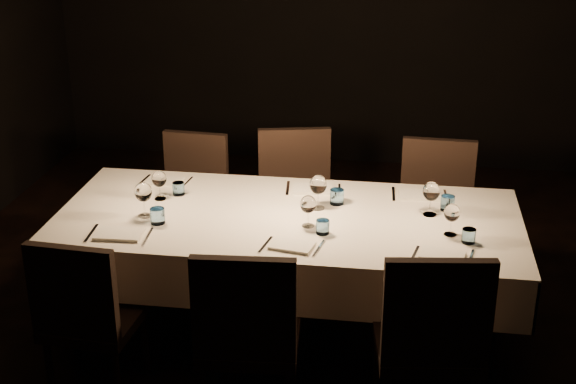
# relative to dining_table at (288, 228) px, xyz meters

# --- Properties ---
(room) EXTENTS (5.01, 6.01, 3.01)m
(room) POSITION_rel_dining_table_xyz_m (0.00, 0.00, 0.81)
(room) COLOR black
(room) RESTS_ON ground
(dining_table) EXTENTS (2.52, 1.12, 0.76)m
(dining_table) POSITION_rel_dining_table_xyz_m (0.00, 0.00, 0.00)
(dining_table) COLOR black
(dining_table) RESTS_ON ground
(chair_near_left) EXTENTS (0.47, 0.47, 0.91)m
(chair_near_left) POSITION_rel_dining_table_xyz_m (-0.89, -0.73, -0.18)
(chair_near_left) COLOR black
(chair_near_left) RESTS_ON ground
(place_setting_near_left) EXTENTS (0.36, 0.42, 0.20)m
(place_setting_near_left) POSITION_rel_dining_table_xyz_m (-0.76, -0.22, 0.15)
(place_setting_near_left) COLOR beige
(place_setting_near_left) RESTS_ON dining_table
(chair_near_center) EXTENTS (0.50, 0.50, 0.97)m
(chair_near_center) POSITION_rel_dining_table_xyz_m (-0.07, -0.82, -0.15)
(chair_near_center) COLOR black
(chair_near_center) RESTS_ON ground
(place_setting_near_center) EXTENTS (0.33, 0.40, 0.17)m
(place_setting_near_center) POSITION_rel_dining_table_xyz_m (0.13, -0.22, 0.14)
(place_setting_near_center) COLOR beige
(place_setting_near_center) RESTS_ON dining_table
(chair_near_right) EXTENTS (0.54, 0.54, 1.00)m
(chair_near_right) POSITION_rel_dining_table_xyz_m (0.77, -0.76, -0.14)
(chair_near_right) COLOR black
(chair_near_right) RESTS_ON ground
(place_setting_near_right) EXTENTS (0.33, 0.40, 0.17)m
(place_setting_near_right) POSITION_rel_dining_table_xyz_m (0.87, -0.22, 0.14)
(place_setting_near_right) COLOR beige
(place_setting_near_right) RESTS_ON dining_table
(chair_far_left) EXTENTS (0.46, 0.46, 0.90)m
(chair_far_left) POSITION_rel_dining_table_xyz_m (-0.76, 0.81, -0.19)
(chair_far_left) COLOR black
(chair_far_left) RESTS_ON ground
(place_setting_far_left) EXTENTS (0.32, 0.40, 0.17)m
(place_setting_far_left) POSITION_rel_dining_table_xyz_m (-0.75, 0.22, 0.14)
(place_setting_far_left) COLOR beige
(place_setting_far_left) RESTS_ON dining_table
(chair_far_center) EXTENTS (0.55, 0.55, 0.97)m
(chair_far_center) POSITION_rel_dining_table_xyz_m (-0.06, 0.77, -0.15)
(chair_far_center) COLOR black
(chair_far_center) RESTS_ON ground
(place_setting_far_center) EXTENTS (0.36, 0.42, 0.20)m
(place_setting_far_center) POSITION_rel_dining_table_xyz_m (0.16, 0.22, 0.15)
(place_setting_far_center) COLOR beige
(place_setting_far_center) RESTS_ON dining_table
(chair_far_right) EXTENTS (0.47, 0.47, 0.95)m
(chair_far_right) POSITION_rel_dining_table_xyz_m (0.82, 0.74, -0.16)
(chair_far_right) COLOR black
(chair_far_right) RESTS_ON ground
(place_setting_far_right) EXTENTS (0.35, 0.41, 0.19)m
(place_setting_far_right) POSITION_rel_dining_table_xyz_m (0.77, 0.22, 0.15)
(place_setting_far_right) COLOR beige
(place_setting_far_right) RESTS_ON dining_table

